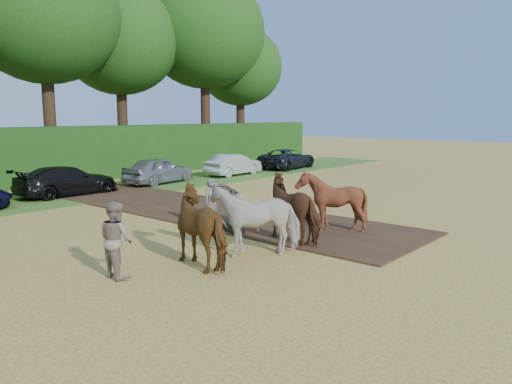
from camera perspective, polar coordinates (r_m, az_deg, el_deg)
ground at (r=13.72m, az=9.82°, el=-6.59°), size 120.00×120.00×0.00m
earth_strip at (r=19.18m, az=-6.00°, el=-2.02°), size 4.50×17.00×0.05m
grass_verge at (r=23.93m, az=-20.27°, el=-0.39°), size 50.00×5.00×0.03m
hedgerow at (r=27.77m, az=-24.98°, el=3.62°), size 46.00×1.60×3.00m
spectator_near at (r=11.58m, az=-15.71°, el=-5.24°), size 0.70×0.88×1.74m
plough_team at (r=13.80m, az=2.21°, el=-2.31°), size 6.56×4.56×1.93m
parked_cars at (r=24.01m, az=-19.27°, el=1.28°), size 36.95×3.15×1.43m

